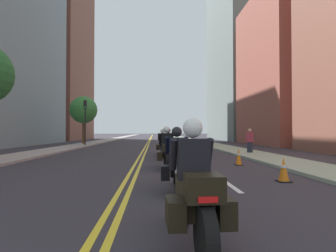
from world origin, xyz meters
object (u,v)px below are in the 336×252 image
(motorcycle_4, at_px, (162,144))
(street_tree_1, at_px, (84,110))
(motorcycle_1, at_px, (177,165))
(motorcycle_0, at_px, (194,194))
(motorcycle_2, at_px, (167,152))
(traffic_cone_2, at_px, (284,170))
(traffic_cone_1, at_px, (239,157))
(motorcycle_3, at_px, (168,147))
(traffic_light_near, at_px, (85,114))
(pedestrian_0, at_px, (250,141))

(motorcycle_4, bearing_deg, street_tree_1, 124.53)
(street_tree_1, bearing_deg, motorcycle_1, -70.69)
(motorcycle_0, distance_m, motorcycle_2, 7.23)
(motorcycle_0, relative_size, traffic_cone_2, 3.10)
(motorcycle_1, height_order, street_tree_1, street_tree_1)
(traffic_cone_1, distance_m, traffic_cone_2, 3.91)
(motorcycle_4, relative_size, traffic_cone_2, 3.20)
(motorcycle_0, xyz_separation_m, motorcycle_2, (-0.02, 7.23, 0.01))
(motorcycle_3, height_order, traffic_light_near, traffic_light_near)
(motorcycle_0, relative_size, pedestrian_0, 1.34)
(motorcycle_4, xyz_separation_m, street_tree_1, (-8.19, 13.02, 3.14))
(motorcycle_2, xyz_separation_m, motorcycle_4, (0.04, 6.42, -0.02))
(motorcycle_4, height_order, street_tree_1, street_tree_1)
(motorcycle_3, distance_m, motorcycle_4, 2.91)
(motorcycle_3, height_order, motorcycle_4, motorcycle_3)
(motorcycle_3, bearing_deg, traffic_cone_1, -39.38)
(motorcycle_0, bearing_deg, motorcycle_4, 87.65)
(traffic_cone_1, bearing_deg, traffic_cone_2, -88.77)
(traffic_cone_1, relative_size, pedestrian_0, 0.45)
(motorcycle_3, bearing_deg, motorcycle_1, -88.57)
(motorcycle_0, xyz_separation_m, motorcycle_4, (0.01, 13.65, -0.01))
(motorcycle_4, height_order, traffic_light_near, traffic_light_near)
(motorcycle_2, relative_size, motorcycle_4, 1.03)
(motorcycle_2, distance_m, street_tree_1, 21.31)
(motorcycle_1, bearing_deg, street_tree_1, 111.97)
(motorcycle_0, distance_m, traffic_light_near, 24.42)
(traffic_light_near, bearing_deg, motorcycle_3, -59.51)
(traffic_light_near, bearing_deg, street_tree_1, 106.79)
(pedestrian_0, bearing_deg, traffic_cone_1, -67.55)
(traffic_cone_2, bearing_deg, motorcycle_2, 136.93)
(motorcycle_1, relative_size, traffic_cone_2, 3.02)
(motorcycle_4, bearing_deg, traffic_light_near, 129.10)
(traffic_light_near, relative_size, street_tree_1, 0.85)
(motorcycle_0, xyz_separation_m, traffic_cone_1, (3.12, 8.12, -0.29))
(motorcycle_1, height_order, traffic_cone_1, motorcycle_1)
(motorcycle_1, distance_m, street_tree_1, 25.06)
(motorcycle_4, bearing_deg, motorcycle_3, -83.64)
(traffic_cone_1, bearing_deg, motorcycle_1, -121.95)
(pedestrian_0, bearing_deg, motorcycle_4, -134.95)
(motorcycle_2, distance_m, traffic_cone_1, 3.28)
(motorcycle_1, height_order, motorcycle_2, motorcycle_2)
(motorcycle_1, relative_size, traffic_cone_1, 2.90)
(traffic_cone_1, height_order, street_tree_1, street_tree_1)
(motorcycle_4, relative_size, traffic_light_near, 0.50)
(motorcycle_2, bearing_deg, traffic_cone_2, -43.43)
(motorcycle_4, bearing_deg, traffic_cone_1, -58.32)
(motorcycle_4, distance_m, traffic_cone_2, 9.96)
(motorcycle_0, distance_m, motorcycle_3, 10.74)
(traffic_light_near, bearing_deg, motorcycle_0, -72.93)
(motorcycle_2, bearing_deg, motorcycle_0, -90.18)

